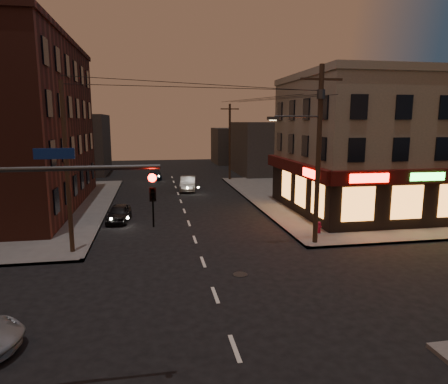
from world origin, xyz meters
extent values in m
plane|color=black|center=(0.00, 0.00, 0.00)|extent=(120.00, 120.00, 0.00)
cube|color=#514F4C|center=(18.00, 19.00, 0.07)|extent=(24.00, 28.00, 0.15)
cube|color=gray|center=(16.00, 13.50, 5.15)|extent=(15.00, 12.00, 10.00)
cube|color=gray|center=(16.00, 13.50, 10.40)|extent=(15.20, 12.20, 0.50)
cube|color=black|center=(16.00, 7.55, 1.85)|extent=(15.12, 0.25, 3.40)
cube|color=black|center=(8.55, 13.50, 1.85)|extent=(0.25, 12.12, 3.40)
cube|color=#3E0C09|center=(16.00, 7.25, 3.65)|extent=(15.60, 0.50, 0.90)
cube|color=#3E0C09|center=(8.25, 13.50, 3.65)|extent=(0.50, 12.60, 0.90)
cube|color=#FF140C|center=(10.70, 6.98, 3.65)|extent=(2.60, 0.06, 0.55)
cube|color=#26FF3F|center=(14.70, 6.98, 3.65)|extent=(2.40, 0.06, 0.50)
cube|color=#FF140C|center=(7.98, 9.70, 3.65)|extent=(0.06, 2.60, 0.55)
cube|color=orange|center=(15.40, 7.40, 1.95)|extent=(12.40, 0.08, 2.20)
cube|color=orange|center=(8.40, 12.50, 1.95)|extent=(0.08, 8.40, 2.20)
cube|color=#3F3D3A|center=(14.00, 38.00, 3.50)|extent=(10.00, 12.00, 7.00)
cube|color=#3F3D3A|center=(-13.00, 42.00, 4.00)|extent=(9.00, 10.00, 8.00)
cube|color=#3F3D3A|center=(12.00, 52.00, 3.00)|extent=(8.00, 8.00, 6.00)
cylinder|color=#382619|center=(6.80, 5.80, 5.15)|extent=(0.28, 0.28, 10.00)
cube|color=#382619|center=(6.80, 5.80, 9.35)|extent=(2.40, 0.12, 0.12)
cylinder|color=#333538|center=(6.80, 5.80, 8.55)|extent=(0.44, 0.44, 0.50)
cylinder|color=#333538|center=(5.50, 5.80, 7.35)|extent=(2.60, 0.10, 0.10)
cube|color=#333538|center=(4.10, 5.80, 7.25)|extent=(0.60, 0.25, 0.18)
cube|color=#FFD88C|center=(4.10, 5.80, 7.15)|extent=(0.35, 0.15, 0.04)
cylinder|color=#382619|center=(6.80, 32.00, 4.65)|extent=(0.26, 0.26, 9.00)
cylinder|color=#382619|center=(-6.80, 6.50, 4.65)|extent=(0.24, 0.24, 9.00)
cylinder|color=#333538|center=(-4.40, -5.60, 6.00)|extent=(4.40, 0.12, 0.12)
imported|color=black|center=(-2.40, -5.60, 5.50)|extent=(0.16, 0.20, 1.00)
sphere|color=#FF0C05|center=(-2.40, -5.72, 5.75)|extent=(0.20, 0.20, 0.20)
cube|color=navy|center=(-4.60, -5.60, 6.35)|extent=(0.90, 0.05, 0.25)
imported|color=black|center=(-4.88, 13.40, 0.61)|extent=(1.81, 3.73, 1.23)
imported|color=slate|center=(1.15, 25.66, 0.73)|extent=(2.10, 4.57, 1.45)
imported|color=black|center=(-2.20, 34.57, 0.58)|extent=(1.75, 4.07, 1.17)
cylinder|color=maroon|center=(7.80, 7.54, 0.44)|extent=(0.27, 0.27, 0.59)
sphere|color=maroon|center=(7.80, 7.54, 0.77)|extent=(0.23, 0.23, 0.23)
cylinder|color=maroon|center=(7.80, 7.54, 0.56)|extent=(0.33, 0.20, 0.12)
cylinder|color=maroon|center=(7.80, 7.54, 0.56)|extent=(0.20, 0.33, 0.12)
camera|label=1|loc=(-2.37, -15.32, 7.08)|focal=32.00mm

